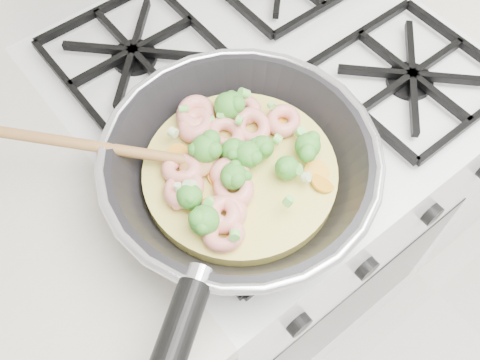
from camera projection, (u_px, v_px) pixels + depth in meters
stove at (261, 205)px, 1.21m from camera, size 0.60×0.60×0.92m
skillet at (237, 170)px, 0.66m from camera, size 0.48×0.45×0.10m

